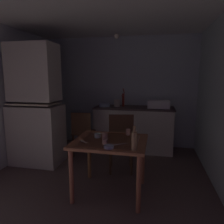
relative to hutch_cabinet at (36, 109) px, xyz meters
name	(u,v)px	position (x,y,z in m)	size (l,w,h in m)	color
ground_plane	(97,179)	(1.24, -0.41, -0.99)	(4.59, 4.59, 0.00)	brown
wall_back	(119,92)	(1.24, 1.43, 0.22)	(3.51, 0.10, 2.44)	silver
ceiling_slab	(95,7)	(1.24, -0.41, 1.49)	(3.51, 3.69, 0.10)	white
hutch_cabinet	(36,109)	(0.00, 0.00, 0.00)	(0.88, 0.57, 2.12)	beige
counter_cabinet	(134,128)	(1.64, 1.06, -0.53)	(1.66, 0.64, 0.93)	beige
sink_basin	(159,104)	(2.15, 1.06, 0.01)	(0.44, 0.34, 0.15)	white
hand_pump	(123,99)	(1.40, 1.11, 0.10)	(0.05, 0.27, 0.39)	maroon
mixing_bowl_counter	(105,105)	(1.01, 1.01, -0.03)	(0.23, 0.23, 0.08)	#9EB2C6
stoneware_crock	(117,103)	(1.27, 1.08, 0.01)	(0.13, 0.13, 0.15)	beige
dining_table	(110,148)	(1.52, -0.72, -0.36)	(0.95, 0.81, 0.74)	brown
chair_far_side	(121,142)	(1.56, -0.09, -0.48)	(0.46, 0.46, 0.99)	#4A301C
chair_by_counter	(83,132)	(0.69, 0.49, -0.51)	(0.43, 0.43, 0.89)	#452D18
serving_bowl_wide	(109,147)	(1.57, -1.02, -0.24)	(0.12, 0.12, 0.03)	#9EB2C6
mug_tall	(105,142)	(1.49, -0.89, -0.22)	(0.06, 0.06, 0.06)	tan
teacup_mint	(105,136)	(1.44, -0.69, -0.21)	(0.08, 0.08, 0.08)	tan
teacup_cream	(128,132)	(1.71, -0.42, -0.21)	(0.06, 0.06, 0.09)	tan
mug_dark	(98,135)	(1.32, -0.64, -0.22)	(0.09, 0.09, 0.06)	#ADD1C1
glass_bottle	(134,141)	(1.86, -1.04, -0.14)	(0.07, 0.07, 0.28)	olive
table_knife	(120,144)	(1.67, -0.86, -0.25)	(0.20, 0.02, 0.01)	silver
teaspoon_near_bowl	(84,142)	(1.20, -0.86, -0.25)	(0.14, 0.02, 0.01)	beige
pendant_bulb	(117,36)	(1.46, -0.01, 1.18)	(0.08, 0.08, 0.08)	#F9EFCC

